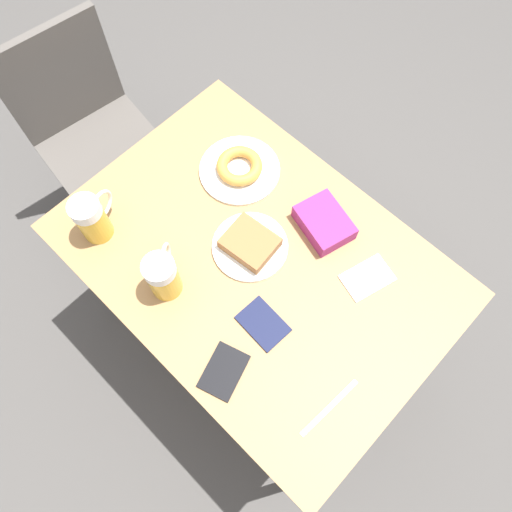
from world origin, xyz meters
TOP-DOWN VIEW (x-y plane):
  - ground_plane at (0.00, 0.00)m, footprint 8.00×8.00m
  - table at (0.00, 0.00)m, footprint 0.74×1.05m
  - chair at (0.03, 0.90)m, footprint 0.45×0.45m
  - plate_with_cake at (0.01, 0.04)m, footprint 0.21×0.21m
  - plate_with_donut at (0.17, 0.23)m, footprint 0.24×0.24m
  - beer_mug_left at (-0.22, 0.12)m, footprint 0.12×0.10m
  - beer_mug_center at (-0.24, 0.37)m, footprint 0.13×0.08m
  - napkin_folded at (0.17, -0.25)m, footprint 0.15×0.12m
  - fork at (-0.16, -0.40)m, footprint 0.19×0.02m
  - passport_near_edge at (-0.12, -0.14)m, footprint 0.10×0.13m
  - passport_far_edge at (-0.27, -0.15)m, footprint 0.15×0.12m
  - blue_pouch at (0.20, -0.07)m, footprint 0.15×0.18m

SIDE VIEW (x-z plane):
  - ground_plane at x=0.00m, z-range 0.00..0.00m
  - chair at x=0.03m, z-range 0.09..0.95m
  - table at x=0.00m, z-range 0.31..1.05m
  - fork at x=-0.16m, z-range 0.75..0.75m
  - napkin_folded at x=0.17m, z-range 0.75..0.75m
  - passport_near_edge at x=-0.12m, z-range 0.75..0.75m
  - passport_far_edge at x=-0.27m, z-range 0.75..0.75m
  - plate_with_donut at x=0.17m, z-range 0.74..0.78m
  - plate_with_cake at x=0.01m, z-range 0.74..0.79m
  - blue_pouch at x=0.20m, z-range 0.75..0.80m
  - beer_mug_left at x=-0.22m, z-range 0.75..0.89m
  - beer_mug_center at x=-0.24m, z-range 0.75..0.89m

